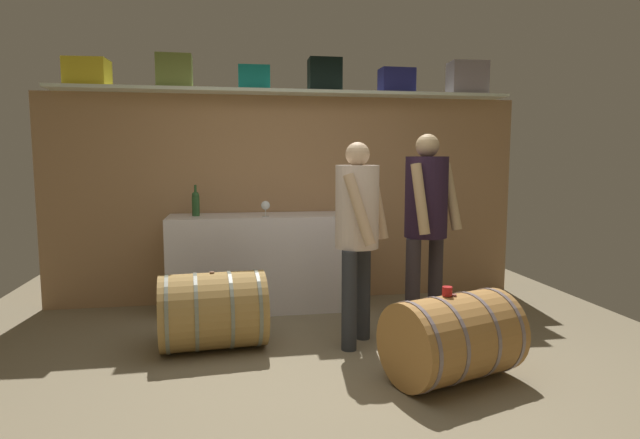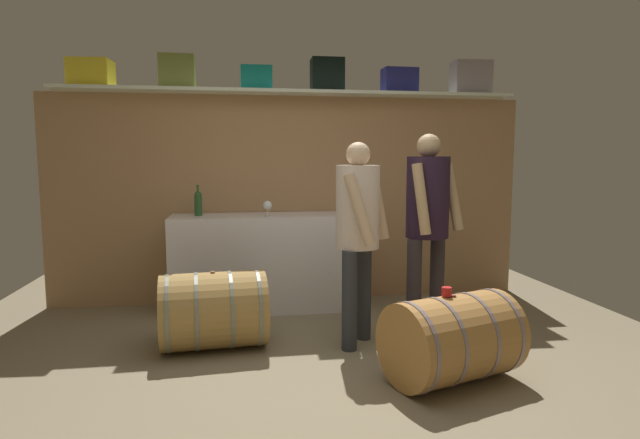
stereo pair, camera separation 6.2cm
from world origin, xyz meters
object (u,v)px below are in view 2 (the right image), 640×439
at_px(visitor_tasting, 428,212).
at_px(toolcase_yellow, 91,73).
at_px(wine_glass, 267,206).
at_px(wine_barrel_far, 214,310).
at_px(wine_barrel_near, 452,338).
at_px(toolcase_black, 327,75).
at_px(toolcase_teal, 256,79).
at_px(tasting_cup, 447,292).
at_px(winemaker_pouring, 358,222).
at_px(work_cabinet, 265,262).
at_px(toolcase_grey, 471,78).
at_px(wine_bottle_green, 198,203).
at_px(toolcase_olive, 177,72).
at_px(toolcase_navy, 399,81).

bearing_deg(visitor_tasting, toolcase_yellow, -51.32).
height_order(wine_glass, wine_barrel_far, wine_glass).
bearing_deg(wine_barrel_near, toolcase_black, 84.22).
height_order(toolcase_teal, wine_barrel_far, toolcase_teal).
height_order(toolcase_yellow, toolcase_teal, toolcase_yellow).
height_order(tasting_cup, winemaker_pouring, winemaker_pouring).
bearing_deg(work_cabinet, wine_barrel_far, -113.76).
relative_size(toolcase_teal, tasting_cup, 4.58).
bearing_deg(toolcase_yellow, toolcase_grey, 3.81).
bearing_deg(toolcase_grey, wine_bottle_green, -172.65).
relative_size(toolcase_teal, wine_barrel_near, 0.31).
relative_size(work_cabinet, visitor_tasting, 1.07).
height_order(toolcase_olive, tasting_cup, toolcase_olive).
xyz_separation_m(toolcase_teal, visitor_tasting, (1.39, -1.13, -1.24)).
distance_m(toolcase_teal, visitor_tasting, 2.18).
distance_m(wine_barrel_far, visitor_tasting, 1.94).
bearing_deg(tasting_cup, toolcase_navy, 81.60).
bearing_deg(toolcase_navy, toolcase_grey, -1.47).
distance_m(toolcase_black, wine_barrel_near, 2.99).
distance_m(toolcase_teal, wine_glass, 1.29).
bearing_deg(wine_barrel_near, toolcase_grey, 44.94).
distance_m(wine_bottle_green, wine_barrel_near, 2.76).
xyz_separation_m(toolcase_grey, wine_bottle_green, (-2.83, -0.17, -1.27)).
relative_size(toolcase_grey, tasting_cup, 5.76).
height_order(toolcase_yellow, toolcase_olive, toolcase_olive).
height_order(toolcase_grey, visitor_tasting, toolcase_grey).
xyz_separation_m(work_cabinet, winemaker_pouring, (0.68, -1.15, 0.52)).
relative_size(toolcase_black, wine_barrel_far, 0.38).
relative_size(toolcase_grey, wine_barrel_far, 0.45).
height_order(toolcase_navy, wine_barrel_near, toolcase_navy).
distance_m(toolcase_black, toolcase_grey, 1.54).
relative_size(wine_barrel_near, winemaker_pouring, 0.61).
bearing_deg(wine_glass, tasting_cup, -58.70).
distance_m(toolcase_yellow, wine_bottle_green, 1.57).
height_order(wine_barrel_far, visitor_tasting, visitor_tasting).
distance_m(toolcase_teal, toolcase_navy, 1.47).
xyz_separation_m(toolcase_grey, visitor_tasting, (-0.86, -1.13, -1.30)).
distance_m(wine_barrel_far, winemaker_pouring, 1.34).
height_order(toolcase_teal, visitor_tasting, toolcase_teal).
height_order(toolcase_black, work_cabinet, toolcase_black).
height_order(wine_bottle_green, visitor_tasting, visitor_tasting).
bearing_deg(toolcase_grey, wine_barrel_near, -112.39).
distance_m(toolcase_olive, tasting_cup, 3.33).
relative_size(wine_glass, visitor_tasting, 0.09).
height_order(winemaker_pouring, visitor_tasting, visitor_tasting).
relative_size(toolcase_black, winemaker_pouring, 0.20).
height_order(wine_bottle_green, wine_barrel_far, wine_bottle_green).
height_order(toolcase_grey, winemaker_pouring, toolcase_grey).
bearing_deg(toolcase_black, wine_barrel_far, -131.10).
xyz_separation_m(toolcase_black, work_cabinet, (-0.66, -0.20, -1.86)).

